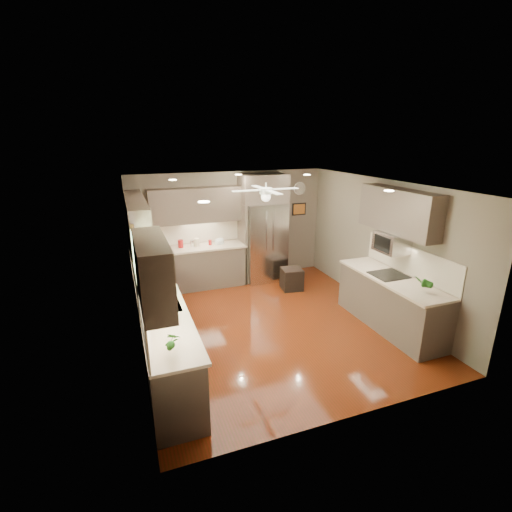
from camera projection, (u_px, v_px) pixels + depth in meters
floor at (271, 324)px, 6.71m from camera, size 5.00×5.00×0.00m
ceiling at (273, 185)px, 5.94m from camera, size 5.00×5.00×0.00m
wall_back at (230, 227)px, 8.56m from camera, size 4.50×0.00×4.50m
wall_front at (359, 325)px, 4.10m from camera, size 4.50×0.00×4.50m
wall_left at (134, 275)px, 5.58m from camera, size 0.00×5.00×5.00m
wall_right at (380, 246)px, 7.07m from camera, size 0.00×5.00×5.00m
canister_a at (181, 244)px, 8.01m from camera, size 0.12×0.12×0.18m
canister_b at (193, 243)px, 8.09m from camera, size 0.11×0.11×0.15m
canister_c at (197, 242)px, 8.10m from camera, size 0.14×0.14×0.18m
canister_d at (210, 242)px, 8.21m from camera, size 0.07×0.07×0.11m
soap_bottle at (146, 284)px, 5.80m from camera, size 0.10×0.10×0.19m
potted_plant_left at (173, 341)px, 4.08m from camera, size 0.19×0.15×0.30m
potted_plant_right at (423, 282)px, 5.71m from camera, size 0.21×0.19×0.31m
bowl at (220, 243)px, 8.26m from camera, size 0.28×0.28×0.06m
left_run at (157, 313)px, 6.05m from camera, size 0.65×4.70×1.45m
back_run at (204, 265)px, 8.29m from camera, size 1.85×0.65×1.45m
uppers at (218, 218)px, 6.53m from camera, size 4.50×4.70×0.95m
window at (136, 266)px, 5.06m from camera, size 0.05×1.12×0.92m
sink at (162, 306)px, 5.35m from camera, size 0.50×0.70×0.32m
refrigerator at (264, 230)px, 8.50m from camera, size 1.06×0.75×2.45m
right_run at (390, 301)px, 6.49m from camera, size 0.70×2.20×1.45m
microwave at (392, 242)px, 6.44m from camera, size 0.43×0.55×0.34m
ceiling_fan at (266, 193)px, 6.26m from camera, size 1.18×1.18×0.32m
recessed_lights at (262, 182)px, 6.29m from camera, size 2.84×3.14×0.01m
wall_clock at (300, 188)px, 8.88m from camera, size 0.30×0.03×0.30m
framed_print at (299, 209)px, 9.03m from camera, size 0.36×0.03×0.30m
stool at (292, 279)px, 8.19m from camera, size 0.49×0.49×0.50m
paper_towel at (164, 307)px, 4.91m from camera, size 0.13×0.13×0.34m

